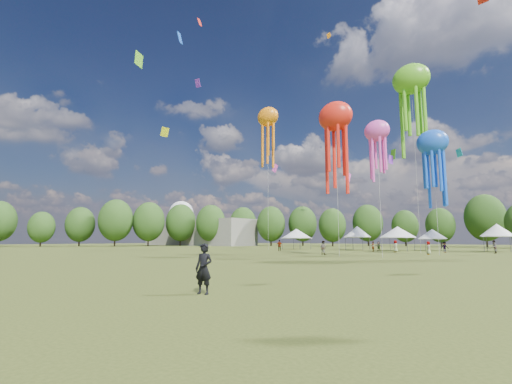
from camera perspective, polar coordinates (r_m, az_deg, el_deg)
The scene contains 10 objects.
ground at distance 19.90m, azimuth -22.31°, elevation -12.27°, with size 300.00×300.00×0.00m, color #384416.
observer_main at distance 13.01m, azimuth -8.16°, elevation -11.77°, with size 0.63×0.41×1.73m, color black.
spectator_near at distance 45.98m, azimuth 10.44°, elevation -8.57°, with size 0.83×0.65×1.72m, color gray.
spectators_far at distance 58.50m, azimuth 21.34°, elevation -7.94°, with size 30.08×10.03×1.81m.
festival_tents at distance 67.98m, azimuth 19.51°, elevation -5.96°, with size 37.81×12.54×4.34m.
show_kites at distance 55.13m, azimuth 26.83°, elevation 14.69°, with size 51.78×18.79×32.61m.
small_kites at distance 61.76m, azimuth 18.76°, elevation 19.88°, with size 67.25×54.62×44.73m.
treeline at distance 75.45m, azimuth 22.28°, elevation -3.33°, with size 201.57×95.24×13.43m.
hangar at distance 121.05m, azimuth -9.00°, elevation -6.34°, with size 40.00×12.00×8.00m, color gray.
radome at distance 137.27m, azimuth -11.62°, elevation -3.90°, with size 9.00×9.00×16.00m.
Camera 1 is at (17.23, -9.78, 1.86)m, focal length 25.63 mm.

